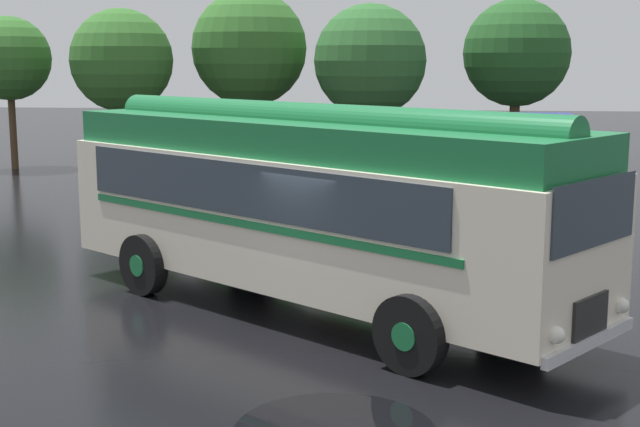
# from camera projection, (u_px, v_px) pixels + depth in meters

# --- Properties ---
(ground_plane) EXTENTS (120.00, 120.00, 0.00)m
(ground_plane) POSITION_uv_depth(u_px,v_px,m) (343.00, 326.00, 14.17)
(ground_plane) COLOR black
(vintage_bus) EXTENTS (9.55, 7.98, 3.49)m
(vintage_bus) POSITION_uv_depth(u_px,v_px,m) (310.00, 200.00, 14.71)
(vintage_bus) COLOR silver
(vintage_bus) RESTS_ON ground
(car_near_left) EXTENTS (2.03, 4.23, 1.66)m
(car_near_left) POSITION_uv_depth(u_px,v_px,m) (341.00, 174.00, 26.07)
(car_near_left) COLOR maroon
(car_near_left) RESTS_ON ground
(car_mid_left) EXTENTS (2.34, 4.37, 1.66)m
(car_mid_left) POSITION_uv_depth(u_px,v_px,m) (435.00, 174.00, 26.05)
(car_mid_left) COLOR #4C5156
(car_mid_left) RESTS_ON ground
(box_van) EXTENTS (2.58, 5.87, 2.50)m
(box_van) POSITION_uv_depth(u_px,v_px,m) (543.00, 157.00, 25.91)
(box_van) COLOR navy
(box_van) RESTS_ON ground
(tree_far_left) EXTENTS (3.15, 3.15, 5.77)m
(tree_far_left) POSITION_uv_depth(u_px,v_px,m) (9.00, 58.00, 33.47)
(tree_far_left) COLOR #4C3823
(tree_far_left) RESTS_ON ground
(tree_left_of_centre) EXTENTS (3.80, 3.80, 6.02)m
(tree_left_of_centre) POSITION_uv_depth(u_px,v_px,m) (122.00, 60.00, 32.83)
(tree_left_of_centre) COLOR #4C3823
(tree_left_of_centre) RESTS_ON ground
(tree_centre) EXTENTS (4.42, 4.42, 6.78)m
(tree_centre) POSITION_uv_depth(u_px,v_px,m) (251.00, 50.00, 34.17)
(tree_centre) COLOR #4C3823
(tree_centre) RESTS_ON ground
(tree_right_of_centre) EXTENTS (4.15, 4.15, 6.18)m
(tree_right_of_centre) POSITION_uv_depth(u_px,v_px,m) (369.00, 61.00, 32.76)
(tree_right_of_centre) COLOR #4C3823
(tree_right_of_centre) RESTS_ON ground
(tree_far_right) EXTENTS (3.98, 3.98, 6.38)m
(tree_far_right) POSITION_uv_depth(u_px,v_px,m) (513.00, 54.00, 33.17)
(tree_far_right) COLOR #4C3823
(tree_far_right) RESTS_ON ground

